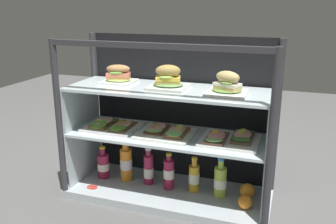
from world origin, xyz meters
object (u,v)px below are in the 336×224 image
juice_bottle_back_center (194,177)px  juice_bottle_near_post (149,169)px  open_sandwich_tray_far_left (166,132)px  open_sandwich_tray_near_left_corner (230,138)px  juice_bottle_front_right_end (126,163)px  juice_bottle_front_fourth (220,181)px  orange_fruit_beside_bottles (247,191)px  orange_fruit_near_left_post (245,202)px  plated_roll_sandwich_far_left (118,76)px  kitchen_scissors (94,186)px  open_sandwich_tray_left_of_center (112,125)px  plated_roll_sandwich_near_right_corner (168,80)px  juice_bottle_front_middle (169,173)px  juice_bottle_back_right (103,165)px  plated_roll_sandwich_mid_left (227,86)px

juice_bottle_back_center → juice_bottle_near_post: bearing=-179.5°
open_sandwich_tray_far_left → open_sandwich_tray_near_left_corner: size_ratio=1.00×
juice_bottle_front_right_end → juice_bottle_front_fourth: (0.57, -0.01, -0.02)m
orange_fruit_beside_bottles → orange_fruit_near_left_post: (0.00, -0.11, -0.00)m
plated_roll_sandwich_far_left → open_sandwich_tray_far_left: 0.42m
juice_bottle_front_right_end → kitchen_scissors: 0.23m
open_sandwich_tray_left_of_center → open_sandwich_tray_near_left_corner: size_ratio=1.00×
plated_roll_sandwich_near_right_corner → open_sandwich_tray_left_of_center: plated_roll_sandwich_near_right_corner is taller
open_sandwich_tray_left_of_center → juice_bottle_front_middle: open_sandwich_tray_left_of_center is taller
open_sandwich_tray_near_left_corner → orange_fruit_beside_bottles: size_ratio=3.58×
orange_fruit_beside_bottles → kitchen_scissors: orange_fruit_beside_bottles is taller
juice_bottle_front_middle → open_sandwich_tray_left_of_center: bearing=-175.6°
juice_bottle_back_right → kitchen_scissors: bearing=-89.6°
plated_roll_sandwich_far_left → plated_roll_sandwich_mid_left: 0.63m
juice_bottle_back_center → orange_fruit_beside_bottles: bearing=3.1°
juice_bottle_back_center → juice_bottle_front_fourth: bearing=-4.5°
open_sandwich_tray_near_left_corner → juice_bottle_back_right: (-0.76, 0.02, -0.27)m
plated_roll_sandwich_mid_left → kitchen_scissors: size_ratio=1.27×
plated_roll_sandwich_mid_left → kitchen_scissors: plated_roll_sandwich_mid_left is taller
plated_roll_sandwich_near_right_corner → open_sandwich_tray_far_left: plated_roll_sandwich_near_right_corner is taller
juice_bottle_back_right → open_sandwich_tray_near_left_corner: bearing=-1.2°
plated_roll_sandwich_far_left → juice_bottle_back_center: 0.71m
plated_roll_sandwich_near_right_corner → orange_fruit_beside_bottles: 0.74m
plated_roll_sandwich_near_right_corner → open_sandwich_tray_near_left_corner: plated_roll_sandwich_near_right_corner is taller
plated_roll_sandwich_far_left → open_sandwich_tray_far_left: plated_roll_sandwich_far_left is taller
plated_roll_sandwich_near_right_corner → juice_bottle_front_fourth: (0.30, 0.02, -0.54)m
orange_fruit_beside_bottles → orange_fruit_near_left_post: bearing=-88.0°
open_sandwich_tray_near_left_corner → juice_bottle_back_right: size_ratio=1.49×
orange_fruit_beside_bottles → open_sandwich_tray_near_left_corner: bearing=-153.3°
plated_roll_sandwich_mid_left → juice_bottle_near_post: 0.70m
juice_bottle_back_right → orange_fruit_near_left_post: juice_bottle_back_right is taller
open_sandwich_tray_left_of_center → juice_bottle_front_right_end: open_sandwich_tray_left_of_center is taller
juice_bottle_back_right → orange_fruit_beside_bottles: size_ratio=2.41×
open_sandwich_tray_near_left_corner → orange_fruit_near_left_post: open_sandwich_tray_near_left_corner is taller
juice_bottle_front_middle → juice_bottle_front_fourth: juice_bottle_front_fourth is taller
juice_bottle_back_right → plated_roll_sandwich_mid_left: bearing=-2.5°
juice_bottle_near_post → orange_fruit_beside_bottles: (0.57, 0.02, -0.05)m
plated_roll_sandwich_mid_left → juice_bottle_front_fourth: 0.54m
plated_roll_sandwich_near_right_corner → juice_bottle_front_right_end: size_ratio=0.79×
juice_bottle_front_middle → plated_roll_sandwich_far_left: bearing=174.0°
open_sandwich_tray_far_left → juice_bottle_back_right: bearing=176.1°
open_sandwich_tray_near_left_corner → juice_bottle_front_right_end: size_ratio=1.18×
juice_bottle_front_middle → orange_fruit_near_left_post: bearing=-10.0°
plated_roll_sandwich_mid_left → open_sandwich_tray_near_left_corner: (0.02, 0.01, -0.28)m
juice_bottle_back_center → orange_fruit_near_left_post: size_ratio=2.74×
plated_roll_sandwich_far_left → juice_bottle_back_center: plated_roll_sandwich_far_left is taller
open_sandwich_tray_far_left → juice_bottle_back_right: 0.50m
plated_roll_sandwich_far_left → juice_bottle_front_fourth: 0.81m
open_sandwich_tray_near_left_corner → juice_bottle_back_center: 0.33m
plated_roll_sandwich_mid_left → juice_bottle_front_middle: (-0.31, 0.03, -0.54)m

